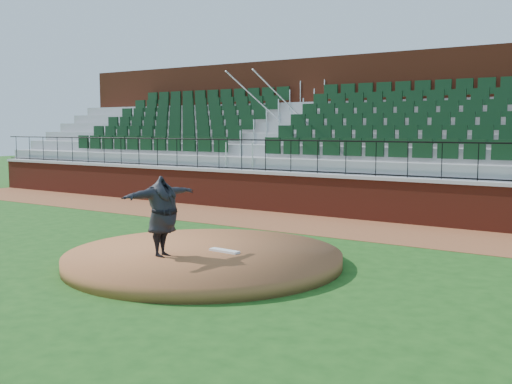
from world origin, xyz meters
The scene contains 10 objects.
ground centered at (0.00, 0.00, 0.00)m, with size 90.00×90.00×0.00m, color #1B4A15.
warning_track centered at (0.00, 5.40, 0.01)m, with size 34.00×3.20×0.01m, color brown.
field_wall centered at (0.00, 7.00, 0.60)m, with size 34.00×0.35×1.20m, color maroon.
wall_cap centered at (0.00, 7.00, 1.25)m, with size 34.00×0.45×0.10m, color #B7B7B7.
wall_railing centered at (0.00, 7.00, 1.80)m, with size 34.00×0.05×1.00m, color black, non-canonical shape.
seating_stands centered at (0.00, 9.72, 2.30)m, with size 34.00×5.10×4.60m, color gray, non-canonical shape.
concourse_wall centered at (0.00, 12.52, 2.75)m, with size 34.00×0.50×5.50m, color maroon.
pitchers_mound centered at (-0.12, -0.17, 0.12)m, with size 5.44×5.44×0.25m, color brown.
pitching_rubber centered at (0.22, 0.06, 0.27)m, with size 0.67×0.17×0.04m, color white.
pitcher centered at (-0.51, -0.92, 1.02)m, with size 1.89×0.52×1.54m, color black.
Camera 1 is at (7.20, -9.22, 2.69)m, focal length 41.94 mm.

